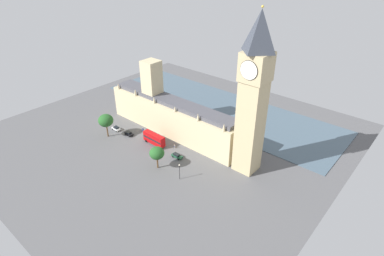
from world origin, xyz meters
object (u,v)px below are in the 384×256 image
(parliament_building, at_px, (171,114))
(car_black_leading, at_px, (129,133))
(pedestrian_corner, at_px, (175,146))
(pedestrian_opposite_hall, at_px, (146,132))
(plane_tree_by_river_gate, at_px, (106,121))
(street_lamp_under_trees, at_px, (180,169))
(double_decker_bus_kerbside, at_px, (154,139))
(plane_tree_trailing, at_px, (157,153))
(car_dark_green_far_end, at_px, (177,156))
(pedestrian_midblock, at_px, (143,130))
(clock_tower, at_px, (253,95))
(car_white_near_tower, at_px, (116,128))

(parliament_building, distance_m, car_black_leading, 19.78)
(parliament_building, bearing_deg, pedestrian_corner, 49.89)
(parliament_building, relative_size, pedestrian_opposite_hall, 40.65)
(pedestrian_corner, xyz_separation_m, plane_tree_by_river_gate, (11.92, -27.83, 6.92))
(street_lamp_under_trees, bearing_deg, double_decker_bus_kerbside, -113.07)
(pedestrian_opposite_hall, relative_size, plane_tree_trailing, 0.18)
(car_black_leading, distance_m, car_dark_green_far_end, 27.12)
(car_dark_green_far_end, relative_size, pedestrian_opposite_hall, 2.85)
(plane_tree_trailing, bearing_deg, double_decker_bus_kerbside, -129.24)
(pedestrian_opposite_hall, xyz_separation_m, plane_tree_by_river_gate, (12.31, -10.71, 6.94))
(pedestrian_midblock, xyz_separation_m, street_lamp_under_trees, (13.91, 34.65, 3.63))
(clock_tower, height_order, pedestrian_corner, clock_tower)
(car_white_near_tower, bearing_deg, parliament_building, -50.38)
(car_dark_green_far_end, distance_m, street_lamp_under_trees, 13.39)
(pedestrian_corner, relative_size, pedestrian_midblock, 0.99)
(car_white_near_tower, height_order, car_black_leading, same)
(car_black_leading, distance_m, street_lamp_under_trees, 37.52)
(car_dark_green_far_end, height_order, street_lamp_under_trees, street_lamp_under_trees)
(car_white_near_tower, distance_m, street_lamp_under_trees, 44.83)
(car_white_near_tower, distance_m, car_black_leading, 7.65)
(street_lamp_under_trees, bearing_deg, parliament_building, -131.02)
(parliament_building, bearing_deg, pedestrian_midblock, -49.99)
(pedestrian_opposite_hall, distance_m, pedestrian_corner, 17.13)
(plane_tree_trailing, bearing_deg, pedestrian_midblock, -120.70)
(double_decker_bus_kerbside, height_order, car_dark_green_far_end, double_decker_bus_kerbside)
(car_black_leading, xyz_separation_m, double_decker_bus_kerbside, (-2.22, 13.52, 1.75))
(car_black_leading, distance_m, plane_tree_by_river_gate, 11.09)
(parliament_building, height_order, pedestrian_corner, parliament_building)
(car_dark_green_far_end, bearing_deg, pedestrian_opposite_hall, -103.05)
(parliament_building, xyz_separation_m, double_decker_bus_kerbside, (12.06, 2.10, -5.78))
(pedestrian_corner, distance_m, pedestrian_midblock, 19.88)
(pedestrian_corner, distance_m, plane_tree_trailing, 15.30)
(double_decker_bus_kerbside, relative_size, pedestrian_corner, 6.40)
(car_black_leading, relative_size, plane_tree_by_river_gate, 0.40)
(pedestrian_midblock, distance_m, street_lamp_under_trees, 37.51)
(pedestrian_corner, bearing_deg, plane_tree_by_river_gate, 10.24)
(pedestrian_corner, bearing_deg, parliament_building, -53.06)
(pedestrian_corner, xyz_separation_m, street_lamp_under_trees, (13.14, 14.78, 3.64))
(pedestrian_midblock, distance_m, plane_tree_by_river_gate, 16.50)
(car_black_leading, xyz_separation_m, plane_tree_trailing, (8.02, 26.06, 5.52))
(car_dark_green_far_end, xyz_separation_m, plane_tree_by_river_gate, (7.56, -33.13, 6.78))
(parliament_building, height_order, car_black_leading, parliament_building)
(double_decker_bus_kerbside, height_order, plane_tree_trailing, plane_tree_trailing)
(parliament_building, distance_m, plane_tree_by_river_gate, 27.06)
(pedestrian_corner, bearing_deg, pedestrian_opposite_hall, -14.23)
(parliament_building, distance_m, pedestrian_midblock, 14.58)
(pedestrian_corner, bearing_deg, street_lamp_under_trees, 125.41)
(car_white_near_tower, height_order, double_decker_bus_kerbside, double_decker_bus_kerbside)
(clock_tower, distance_m, plane_tree_by_river_gate, 63.55)
(pedestrian_opposite_hall, xyz_separation_m, street_lamp_under_trees, (13.52, 31.91, 3.65))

